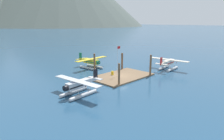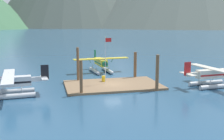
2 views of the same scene
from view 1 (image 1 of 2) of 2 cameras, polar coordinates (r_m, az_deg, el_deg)
name	(u,v)px [view 1 (image 1 of 2)]	position (r m, az deg, el deg)	size (l,w,h in m)	color
ground_plane	(122,77)	(45.90, 2.75, -1.96)	(1200.00, 1200.00, 0.00)	navy
dock_platform	(122,76)	(45.86, 2.75, -1.78)	(13.85, 8.63, 0.30)	brown
piling_near_left	(119,75)	(39.08, 2.01, -1.33)	(0.41, 0.41, 4.51)	brown
piling_near_right	(151,66)	(46.80, 10.88, 1.25)	(0.45, 0.45, 4.98)	brown
piling_far_left	(95,66)	(44.89, -4.97, 1.23)	(0.41, 0.41, 5.45)	brown
piling_far_right	(122,62)	(51.69, 2.88, 2.37)	(0.49, 0.49, 4.47)	brown
flagpole	(118,58)	(44.54, 1.61, 3.55)	(0.95, 0.10, 6.90)	silver
fuel_drum	(112,73)	(46.37, 0.12, -0.84)	(0.62, 0.62, 0.88)	gold
seaplane_yellow_bow_centre	(91,63)	(54.02, -5.96, 2.10)	(10.48, 7.97, 3.84)	#B7BABF
seaplane_silver_port_aft	(78,86)	(34.76, -9.51, -4.62)	(7.96, 10.48, 3.84)	#B7BABF
seaplane_cream_stbd_aft	(168,64)	(54.43, 15.69, 1.74)	(7.97, 10.48, 3.84)	#B7BABF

